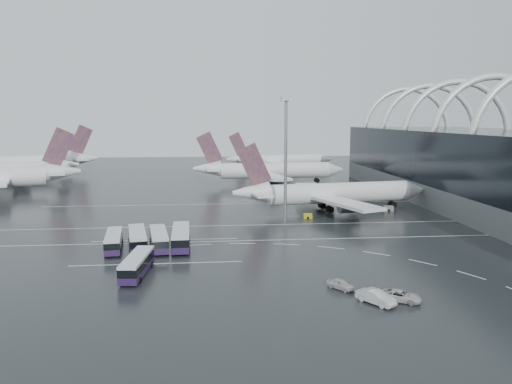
{
  "coord_description": "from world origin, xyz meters",
  "views": [
    {
      "loc": [
        -15.2,
        -95.72,
        23.53
      ],
      "look_at": [
        -4.82,
        14.67,
        7.0
      ],
      "focal_mm": 35.0,
      "sensor_mm": 36.0,
      "label": 1
    }
  ],
  "objects": [
    {
      "name": "bus_row_near_b",
      "position": [
        -28.42,
        -5.69,
        1.76
      ],
      "size": [
        5.1,
        13.33,
        3.21
      ],
      "rotation": [
        0.0,
        0.0,
        1.74
      ],
      "color": "#27123A",
      "rests_on": "ground"
    },
    {
      "name": "gse_cart_belly_b",
      "position": [
        23.61,
        30.61,
        0.57
      ],
      "size": [
        2.09,
        1.23,
        1.14
      ],
      "primitive_type": "cube",
      "color": "slate",
      "rests_on": "ground"
    },
    {
      "name": "floodlight_mast",
      "position": [
        1.71,
        13.83,
        17.61
      ],
      "size": [
        2.15,
        2.15,
        27.99
      ],
      "color": "gray",
      "rests_on": "ground"
    },
    {
      "name": "van_curve_b",
      "position": [
        2.72,
        -30.7,
        0.69
      ],
      "size": [
        3.78,
        4.22,
        1.39
      ],
      "primitive_type": "imported",
      "rotation": [
        0.0,
        0.0,
        0.66
      ],
      "color": "silver",
      "rests_on": "ground"
    },
    {
      "name": "bus_row_far_a",
      "position": [
        -26.28,
        -21.59,
        1.64
      ],
      "size": [
        3.92,
        12.33,
        2.98
      ],
      "rotation": [
        0.0,
        0.0,
        1.47
      ],
      "color": "#27123A",
      "rests_on": "ground"
    },
    {
      "name": "airliner_gate_c",
      "position": [
        15.63,
        126.51,
        4.36
      ],
      "size": [
        48.97,
        44.85,
        17.44
      ],
      "rotation": [
        0.0,
        0.0,
        0.12
      ],
      "color": "white",
      "rests_on": "ground"
    },
    {
      "name": "bus_row_near_d",
      "position": [
        -20.59,
        -5.49,
        1.86
      ],
      "size": [
        3.69,
        13.85,
        3.38
      ],
      "rotation": [
        0.0,
        0.0,
        1.61
      ],
      "color": "#27123A",
      "rests_on": "ground"
    },
    {
      "name": "jet_remote_mid",
      "position": [
        -83.98,
        93.2,
        4.79
      ],
      "size": [
        41.0,
        33.45,
        18.57
      ],
      "rotation": [
        0.0,
        0.0,
        3.55
      ],
      "color": "white",
      "rests_on": "ground"
    },
    {
      "name": "bus_bay_line_north",
      "position": [
        -24.0,
        0.0,
        0.01
      ],
      "size": [
        28.0,
        0.25,
        0.01
      ],
      "primitive_type": "cube",
      "color": "silver",
      "rests_on": "ground"
    },
    {
      "name": "gse_cart_belly_d",
      "position": [
        30.03,
        25.47,
        0.67
      ],
      "size": [
        2.46,
        1.45,
        1.34
      ],
      "primitive_type": "cube",
      "color": "slate",
      "rests_on": "ground"
    },
    {
      "name": "jet_remote_far",
      "position": [
        -84.21,
        114.16,
        5.39
      ],
      "size": [
        46.26,
        37.72,
        20.87
      ],
      "rotation": [
        0.0,
        0.0,
        3.54
      ],
      "color": "white",
      "rests_on": "ground"
    },
    {
      "name": "van_curve_c",
      "position": [
        5.75,
        -36.48,
        0.88
      ],
      "size": [
        4.58,
        5.42,
        1.75
      ],
      "primitive_type": "imported",
      "rotation": [
        0.0,
        0.0,
        0.61
      ],
      "color": "silver",
      "rests_on": "ground"
    },
    {
      "name": "airliner_gate_b",
      "position": [
        5.26,
        80.35,
        4.72
      ],
      "size": [
        54.27,
        48.89,
        18.88
      ],
      "rotation": [
        0.0,
        0.0,
        0.03
      ],
      "color": "white",
      "rests_on": "ground"
    },
    {
      "name": "ground",
      "position": [
        0.0,
        0.0,
        0.0
      ],
      "size": [
        420.0,
        420.0,
        0.0
      ],
      "primitive_type": "plane",
      "color": "black",
      "rests_on": "ground"
    },
    {
      "name": "van_curve_a",
      "position": [
        9.22,
        -35.97,
        0.72
      ],
      "size": [
        5.7,
        4.7,
        1.45
      ],
      "primitive_type": "imported",
      "rotation": [
        0.0,
        0.0,
        1.04
      ],
      "color": "silver",
      "rests_on": "ground"
    },
    {
      "name": "lane_marking_far",
      "position": [
        0.0,
        40.0,
        0.01
      ],
      "size": [
        120.0,
        0.25,
        0.01
      ],
      "primitive_type": "cube",
      "color": "silver",
      "rests_on": "ground"
    },
    {
      "name": "gse_cart_belly_c",
      "position": [
        7.78,
        18.3,
        0.56
      ],
      "size": [
        2.05,
        1.21,
        1.12
      ],
      "primitive_type": "cube",
      "color": "#B0A917",
      "rests_on": "ground"
    },
    {
      "name": "jet_remote_west",
      "position": [
        -78.63,
        63.19,
        5.35
      ],
      "size": [
        46.97,
        38.16,
        20.74
      ],
      "rotation": [
        0.0,
        0.0,
        3.44
      ],
      "color": "white",
      "rests_on": "ground"
    },
    {
      "name": "lane_marking_near",
      "position": [
        0.0,
        -2.0,
        0.01
      ],
      "size": [
        120.0,
        0.25,
        0.01
      ],
      "primitive_type": "cube",
      "color": "silver",
      "rests_on": "ground"
    },
    {
      "name": "bus_row_near_c",
      "position": [
        -24.56,
        -5.88,
        1.71
      ],
      "size": [
        4.69,
        12.91,
        3.11
      ],
      "rotation": [
        0.0,
        0.0,
        1.72
      ],
      "color": "#27123A",
      "rests_on": "ground"
    },
    {
      "name": "bus_bay_line_south",
      "position": [
        -24.0,
        -16.0,
        0.01
      ],
      "size": [
        28.0,
        0.25,
        0.01
      ],
      "primitive_type": "cube",
      "color": "silver",
      "rests_on": "ground"
    },
    {
      "name": "airliner_main",
      "position": [
        15.08,
        27.08,
        4.42
      ],
      "size": [
        52.09,
        45.25,
        17.65
      ],
      "rotation": [
        0.0,
        0.0,
        0.15
      ],
      "color": "white",
      "rests_on": "ground"
    },
    {
      "name": "lane_marking_mid",
      "position": [
        0.0,
        12.0,
        0.01
      ],
      "size": [
        120.0,
        0.25,
        0.01
      ],
      "primitive_type": "cube",
      "color": "silver",
      "rests_on": "ground"
    },
    {
      "name": "bus_row_near_a",
      "position": [
        -32.56,
        -6.2,
        1.62
      ],
      "size": [
        4.19,
        12.21,
        2.95
      ],
      "rotation": [
        0.0,
        0.0,
        1.7
      ],
      "color": "#27123A",
      "rests_on": "ground"
    }
  ]
}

